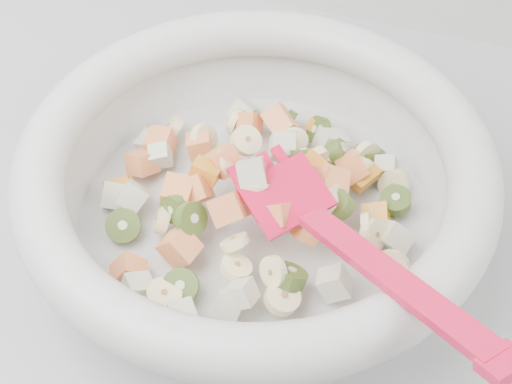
% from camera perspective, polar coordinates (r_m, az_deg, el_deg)
% --- Properties ---
extents(mixing_bowl, '(0.39, 0.36, 0.13)m').
position_cam_1_polar(mixing_bowl, '(0.60, 0.02, 0.55)').
color(mixing_bowl, silver).
rests_on(mixing_bowl, counter).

